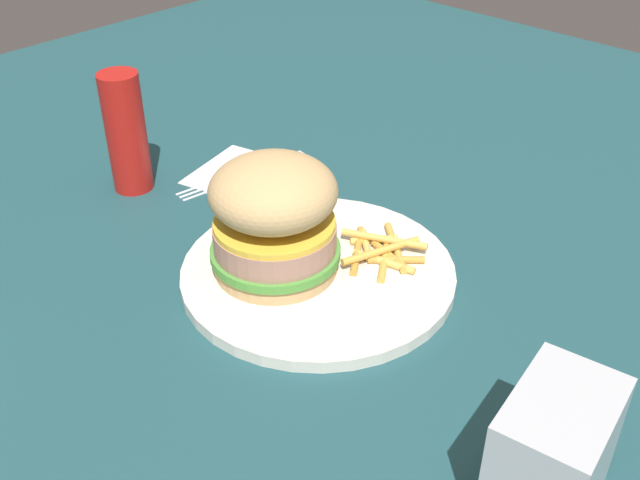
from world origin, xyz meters
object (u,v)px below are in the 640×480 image
at_px(plate, 320,272).
at_px(fork, 243,172).
at_px(sandwich, 274,217).
at_px(napkin_dispenser, 552,455).
at_px(napkin, 244,174).
at_px(ketchup_bottle, 126,133).
at_px(fries_pile, 382,251).

relative_size(plate, fork, 1.48).
height_order(plate, fork, plate).
bearing_deg(sandwich, napkin_dispenser, -9.72).
xyz_separation_m(plate, sandwich, (-0.03, -0.03, 0.06)).
relative_size(sandwich, napkin_dispenser, 1.28).
relative_size(napkin, ketchup_bottle, 0.81).
distance_m(plate, napkin_dispenser, 0.30).
bearing_deg(napkin_dispenser, napkin, -117.63).
relative_size(sandwich, ketchup_bottle, 0.89).
height_order(plate, napkin_dispenser, napkin_dispenser).
relative_size(napkin, napkin_dispenser, 1.17).
xyz_separation_m(napkin, ketchup_bottle, (-0.07, -0.11, 0.07)).
xyz_separation_m(fries_pile, ketchup_bottle, (-0.30, -0.07, 0.05)).
bearing_deg(ketchup_bottle, napkin, 56.61).
relative_size(fries_pile, fork, 0.52).
distance_m(napkin_dispenser, ketchup_bottle, 0.56).
bearing_deg(sandwich, plate, 46.10).
xyz_separation_m(plate, fries_pile, (0.03, 0.05, 0.01)).
bearing_deg(ketchup_bottle, plate, 4.30).
bearing_deg(plate, fork, 157.59).
relative_size(sandwich, fork, 0.70).
height_order(sandwich, fork, sandwich).
distance_m(sandwich, napkin_dispenser, 0.31).
relative_size(plate, sandwich, 2.13).
relative_size(napkin, fork, 0.63).
bearing_deg(fork, napkin, 81.57).
height_order(plate, sandwich, sandwich).
bearing_deg(ketchup_bottle, fork, 56.30).
bearing_deg(ketchup_bottle, fries_pile, 13.81).
bearing_deg(sandwich, fork, 146.91).
bearing_deg(napkin, fork, -98.43).
height_order(napkin, napkin_dispenser, napkin_dispenser).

